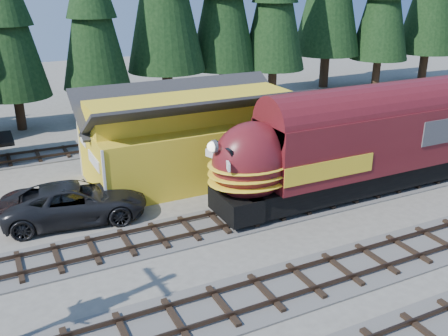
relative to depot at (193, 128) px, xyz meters
name	(u,v)px	position (x,y,z in m)	size (l,w,h in m)	color
ground	(290,256)	(0.00, -10.50, -2.96)	(120.00, 120.00, 0.00)	#6B665B
track_siding	(397,183)	(10.00, -6.50, -2.90)	(68.00, 3.20, 0.33)	#4C4947
track_spur	(6,161)	(-10.00, 7.50, -2.90)	(32.00, 3.20, 0.33)	#4C4947
depot	(193,128)	(0.00, 0.00, 0.00)	(12.80, 7.00, 5.30)	yellow
locomotive	(349,150)	(6.22, -6.50, -0.31)	(16.80, 3.34, 4.57)	black
pickup_truck_a	(75,202)	(-7.51, -2.95, -2.01)	(3.16, 6.86, 1.91)	black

